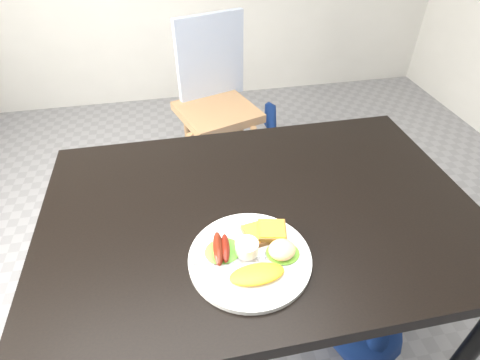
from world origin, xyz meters
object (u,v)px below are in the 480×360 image
at_px(dining_table, 260,211).
at_px(dining_chair, 217,112).
at_px(plate, 250,258).
at_px(person, 305,79).

xyz_separation_m(dining_table, dining_chair, (0.03, 1.10, -0.28)).
relative_size(dining_chair, plate, 1.34).
bearing_deg(dining_table, plate, -111.49).
bearing_deg(dining_chair, dining_table, -109.87).
bearing_deg(dining_table, dining_chair, 88.39).
distance_m(dining_table, plate, 0.19).
height_order(person, plate, person).
distance_m(dining_chair, plate, 1.31).
height_order(dining_table, dining_chair, dining_table).
bearing_deg(plate, dining_table, 68.51).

